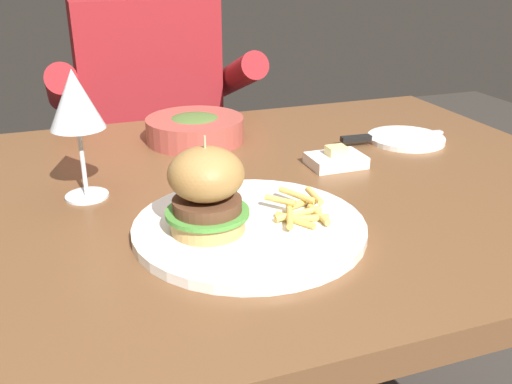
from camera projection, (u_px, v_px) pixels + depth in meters
The scene contains 10 objects.
dining_table at pixel (266, 235), 0.97m from camera, with size 1.13×0.87×0.74m.
main_plate at pixel (250, 228), 0.76m from camera, with size 0.31×0.31×0.01m, color white.
burger_sandwich at pixel (207, 190), 0.72m from camera, with size 0.11×0.11×0.13m.
fries_pile at pixel (300, 209), 0.78m from camera, with size 0.08×0.11×0.02m.
wine_glass at pixel (75, 103), 0.82m from camera, with size 0.08×0.08×0.20m.
bread_plate at pixel (406, 139), 1.13m from camera, with size 0.15×0.15×0.01m, color white.
table_knife at pixel (383, 137), 1.11m from camera, with size 0.22×0.03×0.01m.
butter_dish at pixel (336, 159), 1.00m from camera, with size 0.10×0.07×0.04m.
soup_bowl at pixel (195, 128), 1.12m from camera, with size 0.19×0.19×0.05m.
diner_person at pixel (153, 154), 1.59m from camera, with size 0.51×0.36×1.18m.
Camera 1 is at (-0.31, -0.81, 1.09)m, focal length 40.00 mm.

